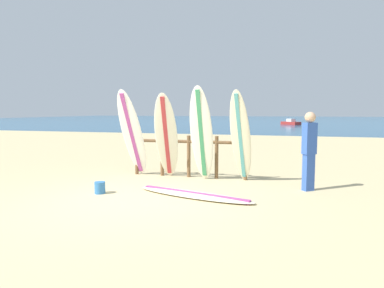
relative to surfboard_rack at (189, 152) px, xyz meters
name	(u,v)px	position (x,y,z in m)	size (l,w,h in m)	color
ground_plane	(134,201)	(-0.32, -2.52, -0.64)	(120.00, 120.00, 0.00)	#CCB784
ocean_water	(275,120)	(-0.32, 55.48, -0.63)	(120.00, 80.00, 0.01)	#1E5984
surfboard_rack	(189,152)	(0.00, 0.00, 0.00)	(2.95, 0.09, 1.05)	brown
surfboard_leaning_far_left	(132,134)	(-1.35, -0.40, 0.45)	(0.65, 1.06, 2.18)	white
surfboard_leaning_left	(166,137)	(-0.43, -0.45, 0.40)	(0.71, 1.10, 2.08)	silver
surfboard_leaning_center_left	(201,134)	(0.44, -0.44, 0.48)	(0.56, 0.76, 2.24)	white
surfboard_leaning_center	(241,137)	(1.34, -0.34, 0.43)	(0.60, 0.88, 2.14)	beige
surfboard_lying_on_sand	(194,194)	(0.66, -1.87, -0.60)	(2.61, 1.22, 0.08)	beige
beachgoer_standing	(309,148)	(2.83, -0.75, 0.27)	(0.31, 0.30, 1.64)	#3359B2
small_boat_offshore	(291,123)	(2.42, 34.50, -0.38)	(2.37, 2.29, 0.71)	#B22D28
sand_bucket	(100,188)	(-1.22, -2.18, -0.52)	(0.21, 0.21, 0.24)	#3372B2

